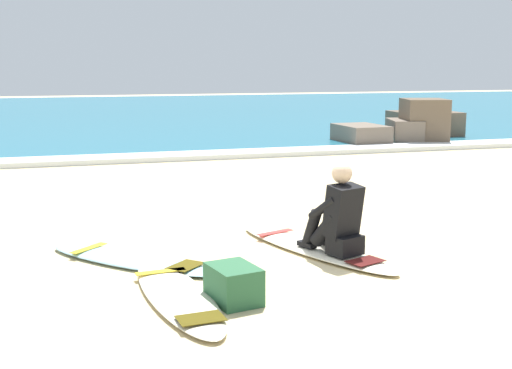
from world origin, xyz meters
TOP-DOWN VIEW (x-y plane):
  - ground_plane at (0.00, 0.00)m, footprint 80.00×80.00m
  - sea at (0.00, 21.54)m, footprint 80.00×28.00m
  - breaking_foam at (0.00, 7.84)m, footprint 80.00×0.90m
  - surfboard_main at (0.59, 0.15)m, footprint 1.31×2.46m
  - surfer_seated at (0.71, -0.19)m, footprint 0.55×0.77m
  - surfboard_spare_near at (-1.37, 0.29)m, footprint 1.83×1.91m
  - surfboard_spare_far at (-1.12, -0.92)m, footprint 0.70×2.18m
  - rock_outcrop_distant at (7.01, 9.27)m, footprint 3.82×2.66m
  - beach_bag at (-0.67, -1.14)m, footprint 0.45×0.54m

SIDE VIEW (x-z plane):
  - ground_plane at x=0.00m, z-range 0.00..0.00m
  - surfboard_main at x=0.59m, z-range 0.00..0.07m
  - surfboard_spare_far at x=-1.12m, z-range 0.00..0.07m
  - surfboard_spare_near at x=-1.37m, z-range 0.00..0.07m
  - sea at x=0.00m, z-range 0.00..0.10m
  - breaking_foam at x=0.00m, z-range 0.00..0.11m
  - beach_bag at x=-0.67m, z-range 0.00..0.32m
  - rock_outcrop_distant at x=7.01m, z-range -0.17..0.98m
  - surfer_seated at x=0.71m, z-range -0.04..0.91m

